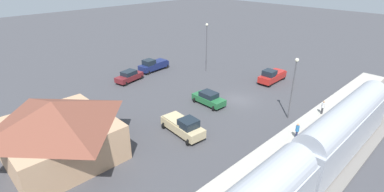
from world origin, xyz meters
TOP-DOWN VIEW (x-y plane):
  - ground_plane at (0.00, 0.00)m, footprint 200.00×200.00m
  - railway_track at (-14.00, 0.00)m, footprint 4.80×70.00m
  - platform at (-10.00, 0.00)m, footprint 3.20×46.00m
  - passenger_train at (-14.00, 11.18)m, footprint 2.93×33.53m
  - station_building at (4.00, 22.00)m, footprint 10.59×9.79m
  - pedestrian_on_platform at (-9.74, -3.44)m, footprint 0.36×0.36m
  - pedestrian_waiting_far at (-10.17, 3.74)m, footprint 0.36×0.36m
  - sedan_maroon at (16.05, 6.79)m, footprint 2.74×4.79m
  - pickup_red at (0.42, -8.92)m, footprint 2.14×5.46m
  - pickup_tan at (-1.13, 11.19)m, footprint 5.54×2.83m
  - pickup_navy at (17.52, 0.99)m, footprint 2.39×5.54m
  - sedan_green at (1.86, 3.94)m, footprint 4.53×2.33m
  - light_pole_near_platform at (-7.20, -0.12)m, footprint 0.44×0.44m
  - light_pole_lot_center at (11.05, -5.34)m, footprint 0.44×0.44m

SIDE VIEW (x-z plane):
  - ground_plane at x=0.00m, z-range 0.00..0.00m
  - railway_track at x=-14.00m, z-range -0.06..0.24m
  - platform at x=-10.00m, z-range 0.00..0.30m
  - sedan_maroon at x=16.05m, z-range 0.01..1.75m
  - sedan_green at x=1.86m, z-range 0.01..1.75m
  - pickup_red at x=0.42m, z-range -0.04..2.10m
  - pickup_tan at x=-1.13m, z-range -0.04..2.10m
  - pickup_navy at x=17.52m, z-range -0.04..2.10m
  - pedestrian_on_platform at x=-9.74m, z-range 0.43..2.14m
  - pedestrian_waiting_far at x=-10.17m, z-range 0.43..2.14m
  - passenger_train at x=-14.00m, z-range 0.37..5.35m
  - station_building at x=4.00m, z-range 0.11..5.83m
  - light_pole_near_platform at x=-7.20m, z-range 0.98..8.37m
  - light_pole_lot_center at x=11.05m, z-range 1.02..9.11m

